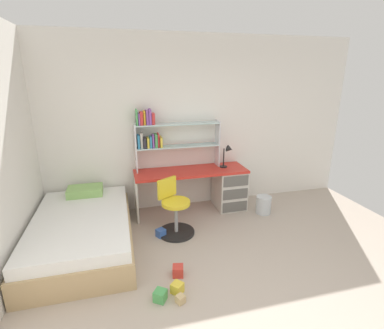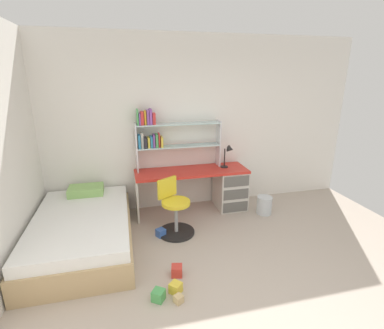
# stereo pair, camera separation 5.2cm
# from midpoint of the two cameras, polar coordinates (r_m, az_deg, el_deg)

# --- Properties ---
(ground_plane) EXTENTS (5.68, 6.23, 0.02)m
(ground_plane) POSITION_cam_midpoint_polar(r_m,az_deg,el_deg) (3.13, 13.42, -27.52)
(ground_plane) COLOR #B2A393
(room_shell) EXTENTS (5.68, 6.23, 2.79)m
(room_shell) POSITION_cam_midpoint_polar(r_m,az_deg,el_deg) (3.28, -15.21, 3.05)
(room_shell) COLOR white
(room_shell) RESTS_ON ground_plane
(desk) EXTENTS (1.81, 0.56, 0.71)m
(desk) POSITION_cam_midpoint_polar(r_m,az_deg,el_deg) (4.84, 5.73, -4.20)
(desk) COLOR red
(desk) RESTS_ON ground_plane
(bookshelf_hutch) EXTENTS (1.36, 0.22, 0.97)m
(bookshelf_hutch) POSITION_cam_midpoint_polar(r_m,az_deg,el_deg) (4.54, -5.11, 5.84)
(bookshelf_hutch) COLOR silver
(bookshelf_hutch) RESTS_ON desk
(desk_lamp) EXTENTS (0.20, 0.17, 0.38)m
(desk_lamp) POSITION_cam_midpoint_polar(r_m,az_deg,el_deg) (4.71, 7.67, 2.34)
(desk_lamp) COLOR black
(desk_lamp) RESTS_ON desk
(swivel_chair) EXTENTS (0.52, 0.52, 0.79)m
(swivel_chair) POSITION_cam_midpoint_polar(r_m,az_deg,el_deg) (4.12, -3.10, -9.49)
(swivel_chair) COLOR black
(swivel_chair) RESTS_ON ground_plane
(bed_platform) EXTENTS (1.23, 1.95, 0.57)m
(bed_platform) POSITION_cam_midpoint_polar(r_m,az_deg,el_deg) (4.10, -20.50, -12.19)
(bed_platform) COLOR tan
(bed_platform) RESTS_ON ground_plane
(waste_bin) EXTENTS (0.24, 0.24, 0.29)m
(waste_bin) POSITION_cam_midpoint_polar(r_m,az_deg,el_deg) (4.88, 14.44, -7.81)
(waste_bin) COLOR silver
(waste_bin) RESTS_ON ground_plane
(toy_block_natural_0) EXTENTS (0.11, 0.11, 0.08)m
(toy_block_natural_0) POSITION_cam_midpoint_polar(r_m,az_deg,el_deg) (3.16, -2.16, -25.10)
(toy_block_natural_0) COLOR tan
(toy_block_natural_0) RESTS_ON ground_plane
(toy_block_red_1) EXTENTS (0.14, 0.14, 0.12)m
(toy_block_red_1) POSITION_cam_midpoint_polar(r_m,az_deg,el_deg) (3.46, -2.57, -20.28)
(toy_block_red_1) COLOR red
(toy_block_red_1) RESTS_ON ground_plane
(toy_block_green_2) EXTENTS (0.16, 0.16, 0.11)m
(toy_block_green_2) POSITION_cam_midpoint_polar(r_m,az_deg,el_deg) (3.19, -6.16, -24.37)
(toy_block_green_2) COLOR #479E51
(toy_block_green_2) RESTS_ON ground_plane
(toy_block_yellow_3) EXTENTS (0.16, 0.16, 0.11)m
(toy_block_yellow_3) POSITION_cam_midpoint_polar(r_m,az_deg,el_deg) (3.26, -2.76, -23.22)
(toy_block_yellow_3) COLOR gold
(toy_block_yellow_3) RESTS_ON ground_plane
(toy_block_blue_4) EXTENTS (0.15, 0.15, 0.11)m
(toy_block_blue_4) POSITION_cam_midpoint_polar(r_m,az_deg,el_deg) (4.16, -5.84, -13.30)
(toy_block_blue_4) COLOR #3860B7
(toy_block_blue_4) RESTS_ON ground_plane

